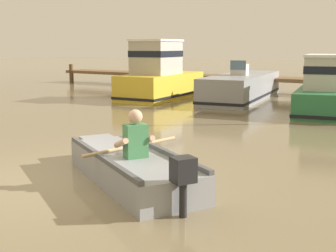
# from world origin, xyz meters

# --- Properties ---
(ground_plane) EXTENTS (120.00, 120.00, 0.00)m
(ground_plane) POSITION_xyz_m (0.00, 0.00, 0.00)
(ground_plane) COLOR #7A6B4C
(wooden_dock) EXTENTS (15.94, 1.64, 1.20)m
(wooden_dock) POSITION_xyz_m (-6.16, 15.28, 0.64)
(wooden_dock) COLOR brown
(wooden_dock) RESTS_ON ground
(rowboat_with_person) EXTENTS (3.44, 2.54, 1.19)m
(rowboat_with_person) POSITION_xyz_m (1.17, 0.83, 0.25)
(rowboat_with_person) COLOR gray
(rowboat_with_person) RESTS_ON ground
(moored_boat_yellow) EXTENTS (2.26, 4.70, 2.40)m
(moored_boat_yellow) POSITION_xyz_m (-4.86, 10.68, 0.88)
(moored_boat_yellow) COLOR gold
(moored_boat_yellow) RESTS_ON ground
(moored_boat_grey) EXTENTS (2.83, 6.82, 1.58)m
(moored_boat_grey) POSITION_xyz_m (-1.89, 12.29, 0.48)
(moored_boat_grey) COLOR gray
(moored_boat_grey) RESTS_ON ground
(moored_boat_green) EXTENTS (2.96, 5.55, 1.87)m
(moored_boat_green) POSITION_xyz_m (1.96, 10.63, 0.69)
(moored_boat_green) COLOR #287042
(moored_boat_green) RESTS_ON ground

